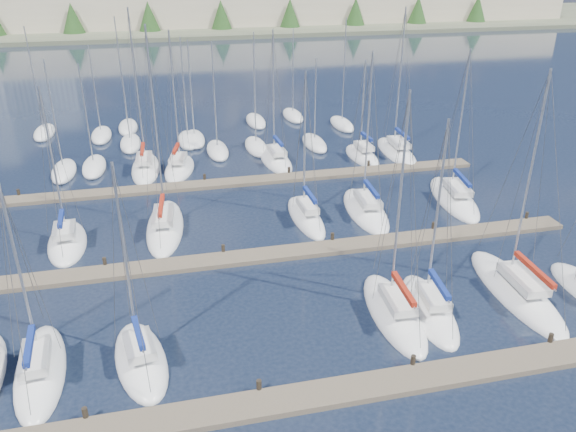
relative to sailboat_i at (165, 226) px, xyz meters
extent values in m
plane|color=#1C2538|center=(7.88, 37.88, -0.19)|extent=(400.00, 400.00, 0.00)
cube|color=#6B5E4C|center=(7.88, -20.12, -0.04)|extent=(44.00, 1.80, 0.35)
cylinder|color=#2D261C|center=(-4.12, -19.22, 0.11)|extent=(0.26, 0.26, 1.10)
cylinder|color=#2D261C|center=(3.88, -19.22, 0.11)|extent=(0.26, 0.26, 1.10)
cylinder|color=#2D261C|center=(11.88, -19.22, 0.11)|extent=(0.26, 0.26, 1.10)
cylinder|color=#2D261C|center=(19.88, -19.22, 0.11)|extent=(0.26, 0.26, 1.10)
cube|color=#6B5E4C|center=(7.88, -6.12, -0.04)|extent=(44.00, 1.80, 0.35)
cylinder|color=#2D261C|center=(-4.12, -5.22, 0.11)|extent=(0.26, 0.26, 1.10)
cylinder|color=#2D261C|center=(3.88, -5.22, 0.11)|extent=(0.26, 0.26, 1.10)
cylinder|color=#2D261C|center=(11.88, -5.22, 0.11)|extent=(0.26, 0.26, 1.10)
cylinder|color=#2D261C|center=(19.88, -5.22, 0.11)|extent=(0.26, 0.26, 1.10)
cylinder|color=#2D261C|center=(27.88, -5.22, 0.11)|extent=(0.26, 0.26, 1.10)
cube|color=#6B5E4C|center=(7.88, 7.88, -0.04)|extent=(44.00, 1.80, 0.35)
cylinder|color=#2D261C|center=(-12.12, 8.78, 0.11)|extent=(0.26, 0.26, 1.10)
cylinder|color=#2D261C|center=(-4.12, 8.78, 0.11)|extent=(0.26, 0.26, 1.10)
cylinder|color=#2D261C|center=(3.88, 8.78, 0.11)|extent=(0.26, 0.26, 1.10)
cylinder|color=#2D261C|center=(11.88, 8.78, 0.11)|extent=(0.26, 0.26, 1.10)
cylinder|color=#2D261C|center=(19.88, 8.78, 0.11)|extent=(0.26, 0.26, 1.10)
cylinder|color=#2D261C|center=(27.88, 8.78, 0.11)|extent=(0.26, 0.26, 1.10)
ellipsoid|color=white|center=(0.00, 0.03, -0.14)|extent=(3.57, 10.00, 1.60)
cube|color=silver|center=(-0.04, -0.46, 1.16)|extent=(1.80, 3.54, 0.50)
cylinder|color=#9EA0A5|center=(0.07, 0.81, 7.86)|extent=(0.14, 0.14, 13.89)
cylinder|color=#9EA0A5|center=(-0.10, -1.24, 2.21)|extent=(0.43, 4.11, 0.10)
cube|color=maroon|center=(-0.10, -1.24, 2.33)|extent=(0.61, 3.80, 0.30)
ellipsoid|color=white|center=(1.79, 12.65, -0.14)|extent=(4.09, 7.71, 1.60)
cube|color=silver|center=(1.71, 12.29, 1.16)|extent=(1.95, 2.81, 0.50)
cylinder|color=#9EA0A5|center=(1.90, 13.22, 6.89)|extent=(0.14, 0.14, 11.97)
cylinder|color=#9EA0A5|center=(1.59, 11.72, 2.21)|extent=(0.72, 3.03, 0.10)
cube|color=maroon|center=(1.59, 11.72, 2.33)|extent=(0.87, 2.83, 0.30)
ellipsoid|color=white|center=(-1.45, 13.43, -0.14)|extent=(3.00, 8.90, 1.60)
cube|color=black|center=(-1.45, 13.43, -0.14)|extent=(1.54, 4.27, 0.12)
cube|color=silver|center=(-1.47, 13.00, 1.16)|extent=(1.58, 3.13, 0.50)
cylinder|color=#9EA0A5|center=(-1.42, 14.14, 7.83)|extent=(0.14, 0.14, 13.84)
cylinder|color=#9EA0A5|center=(-1.49, 12.29, 2.21)|extent=(0.24, 3.70, 0.10)
cube|color=maroon|center=(-1.49, 12.29, 2.33)|extent=(0.43, 3.41, 0.30)
ellipsoid|color=white|center=(14.98, -14.72, -0.14)|extent=(3.41, 7.91, 1.60)
cube|color=silver|center=(14.93, -15.10, 1.16)|extent=(1.68, 2.83, 0.50)
cylinder|color=#9EA0A5|center=(15.06, -14.11, 6.16)|extent=(0.14, 0.14, 10.50)
cylinder|color=#9EA0A5|center=(14.86, -15.71, 2.21)|extent=(0.50, 3.21, 0.10)
cube|color=navy|center=(14.86, -15.71, 2.33)|extent=(0.67, 2.98, 0.30)
ellipsoid|color=white|center=(16.15, -0.60, -0.14)|extent=(3.55, 9.15, 1.60)
cube|color=black|center=(16.15, -0.60, -0.14)|extent=(1.82, 4.40, 0.12)
cube|color=silver|center=(16.12, -1.04, 1.16)|extent=(1.83, 3.24, 0.50)
cylinder|color=#9EA0A5|center=(16.20, 0.12, 6.72)|extent=(0.14, 0.14, 11.63)
cylinder|color=#9EA0A5|center=(16.07, -1.76, 2.21)|extent=(0.36, 3.76, 0.10)
cube|color=navy|center=(16.07, -1.76, 2.33)|extent=(0.54, 3.48, 0.30)
ellipsoid|color=white|center=(-7.05, -1.02, -0.14)|extent=(3.18, 7.29, 1.60)
cube|color=maroon|center=(-7.05, -1.02, -0.14)|extent=(1.64, 3.51, 0.12)
cube|color=silver|center=(-7.03, -1.37, 1.16)|extent=(1.66, 2.59, 0.50)
cylinder|color=#9EA0A5|center=(-7.09, -0.45, 6.07)|extent=(0.14, 0.14, 10.32)
cylinder|color=#9EA0A5|center=(-6.99, -1.94, 2.21)|extent=(0.30, 2.99, 0.10)
cube|color=navy|center=(-6.99, -1.94, 2.33)|extent=(0.48, 2.77, 0.30)
ellipsoid|color=white|center=(-1.73, -15.55, -0.14)|extent=(3.64, 7.15, 1.60)
cube|color=silver|center=(-1.67, -15.89, 1.16)|extent=(1.78, 2.59, 0.50)
cylinder|color=#9EA0A5|center=(-1.82, -15.01, 5.82)|extent=(0.14, 0.14, 9.82)
cylinder|color=#9EA0A5|center=(-1.58, -16.42, 2.21)|extent=(0.57, 2.84, 0.10)
cube|color=navy|center=(-1.58, -16.42, 2.33)|extent=(0.73, 2.65, 0.30)
ellipsoid|color=white|center=(11.44, 12.83, -0.14)|extent=(3.03, 8.09, 1.60)
cube|color=maroon|center=(11.44, 12.83, -0.14)|extent=(1.56, 3.89, 0.12)
cube|color=silver|center=(11.46, 12.43, 1.16)|extent=(1.59, 2.86, 0.50)
cylinder|color=#9EA0A5|center=(11.41, 13.47, 6.76)|extent=(0.14, 0.14, 11.70)
cylinder|color=#9EA0A5|center=(11.49, 11.80, 2.21)|extent=(0.26, 3.35, 0.10)
cube|color=navy|center=(11.49, 11.80, 2.33)|extent=(0.44, 3.09, 0.30)
ellipsoid|color=white|center=(24.42, 0.02, -0.14)|extent=(4.60, 10.05, 1.60)
cube|color=silver|center=(24.34, -0.45, 1.16)|extent=(2.20, 3.62, 0.50)
cylinder|color=#9EA0A5|center=(24.55, 0.79, 6.64)|extent=(0.14, 0.14, 11.45)
cylinder|color=#9EA0A5|center=(24.21, -1.22, 2.21)|extent=(0.79, 4.03, 0.10)
cube|color=navy|center=(24.21, -1.22, 2.33)|extent=(0.93, 3.74, 0.30)
ellipsoid|color=white|center=(24.42, 12.57, -0.14)|extent=(3.29, 9.63, 1.60)
cube|color=black|center=(24.42, 12.57, -0.14)|extent=(1.69, 4.63, 0.12)
cube|color=silver|center=(24.39, 12.09, 1.16)|extent=(1.70, 3.40, 0.50)
cylinder|color=#9EA0A5|center=(24.46, 13.32, 7.63)|extent=(0.14, 0.14, 13.45)
cylinder|color=#9EA0A5|center=(24.35, 11.33, 2.21)|extent=(0.32, 3.98, 0.10)
cube|color=navy|center=(24.35, 11.33, 2.33)|extent=(0.50, 3.68, 0.30)
ellipsoid|color=white|center=(-6.71, -15.25, -0.14)|extent=(3.06, 8.08, 1.60)
cube|color=black|center=(-6.71, -15.25, -0.14)|extent=(1.56, 3.89, 0.12)
cube|color=silver|center=(-6.68, -15.64, 1.16)|extent=(1.56, 2.87, 0.50)
cylinder|color=#9EA0A5|center=(-6.76, -14.62, 5.54)|extent=(0.14, 0.14, 9.26)
cylinder|color=#9EA0A5|center=(-6.63, -16.28, 2.21)|extent=(0.36, 3.32, 0.10)
cube|color=navy|center=(-6.63, -16.28, 2.33)|extent=(0.54, 3.07, 0.30)
ellipsoid|color=white|center=(21.14, -14.11, -0.14)|extent=(3.45, 10.48, 1.60)
cube|color=black|center=(21.14, -14.11, -0.14)|extent=(1.77, 5.04, 0.12)
cube|color=silver|center=(21.12, -14.63, 1.16)|extent=(1.78, 3.70, 0.50)
cylinder|color=#9EA0A5|center=(21.19, -13.29, 7.23)|extent=(0.14, 0.14, 12.64)
cylinder|color=#9EA0A5|center=(21.07, -15.45, 2.21)|extent=(0.33, 4.34, 0.10)
cube|color=maroon|center=(21.07, -15.45, 2.33)|extent=(0.51, 4.01, 0.30)
ellipsoid|color=white|center=(20.42, 12.08, -0.14)|extent=(2.69, 7.13, 1.60)
cube|color=silver|center=(20.43, 11.72, 1.16)|extent=(1.44, 2.51, 0.50)
cylinder|color=#9EA0A5|center=(20.40, 12.64, 5.26)|extent=(0.14, 0.14, 8.69)
cylinder|color=#9EA0A5|center=(20.45, 11.16, 2.21)|extent=(0.18, 2.97, 0.10)
cube|color=navy|center=(20.45, 11.16, 2.33)|extent=(0.38, 2.74, 0.30)
ellipsoid|color=white|center=(11.04, -0.77, -0.14)|extent=(2.33, 8.04, 1.60)
cube|color=silver|center=(11.05, -1.17, 1.16)|extent=(1.25, 2.82, 0.50)
cylinder|color=#9EA0A5|center=(11.03, -0.13, 6.15)|extent=(0.14, 0.14, 10.47)
cylinder|color=#9EA0A5|center=(11.06, -1.81, 2.21)|extent=(0.17, 3.36, 0.10)
cube|color=navy|center=(11.06, -1.81, 2.33)|extent=(0.36, 3.10, 0.30)
ellipsoid|color=white|center=(12.80, -14.56, -0.14)|extent=(3.20, 8.69, 1.60)
cube|color=maroon|center=(12.80, -14.56, -0.14)|extent=(1.64, 4.18, 0.12)
cube|color=silver|center=(12.77, -14.98, 1.16)|extent=(1.65, 3.08, 0.50)
cylinder|color=#9EA0A5|center=(12.84, -13.87, 6.94)|extent=(0.14, 0.14, 12.07)
cylinder|color=#9EA0A5|center=(12.72, -15.66, 2.21)|extent=(0.33, 3.58, 0.10)
cube|color=maroon|center=(12.72, -15.66, 2.33)|extent=(0.51, 3.31, 0.30)
cylinder|color=#9EA0A5|center=(-12.87, 27.78, 6.31)|extent=(0.12, 0.12, 11.20)
ellipsoid|color=white|center=(-12.87, 27.78, 0.06)|extent=(2.20, 6.40, 1.40)
cylinder|color=#9EA0A5|center=(3.94, 21.33, 5.78)|extent=(0.12, 0.12, 10.14)
ellipsoid|color=white|center=(3.94, 21.33, 0.06)|extent=(2.20, 6.40, 1.40)
cylinder|color=#9EA0A5|center=(3.20, 21.12, 5.95)|extent=(0.12, 0.12, 10.49)
ellipsoid|color=white|center=(3.20, 21.12, 0.06)|extent=(2.20, 6.40, 1.40)
cylinder|color=#9EA0A5|center=(16.95, 28.41, 5.74)|extent=(0.12, 0.12, 10.06)
ellipsoid|color=white|center=(16.95, 28.41, 0.06)|extent=(2.20, 6.40, 1.40)
cylinder|color=#9EA0A5|center=(-6.35, 25.22, 5.41)|extent=(0.12, 0.12, 9.39)
ellipsoid|color=white|center=(-6.35, 25.22, 0.06)|extent=(2.20, 6.40, 1.40)
cylinder|color=#9EA0A5|center=(-9.09, 14.07, 5.64)|extent=(0.12, 0.12, 9.85)
ellipsoid|color=white|center=(-9.09, 14.07, 0.06)|extent=(2.20, 6.40, 1.40)
cylinder|color=#9EA0A5|center=(-6.35, 14.71, 5.36)|extent=(0.12, 0.12, 9.30)
ellipsoid|color=white|center=(-6.35, 14.71, 0.06)|extent=(2.20, 6.40, 1.40)
cylinder|color=#9EA0A5|center=(21.85, 23.29, 6.55)|extent=(0.12, 0.12, 11.68)
ellipsoid|color=white|center=(21.85, 23.29, 0.06)|extent=(2.20, 6.40, 1.40)
cylinder|color=#9EA0A5|center=(10.19, 17.20, 5.59)|extent=(0.12, 0.12, 9.76)
ellipsoid|color=white|center=(10.19, 17.20, 0.06)|extent=(2.20, 6.40, 1.40)
cylinder|color=#9EA0A5|center=(-3.46, 27.79, 6.68)|extent=(0.12, 0.12, 11.95)
ellipsoid|color=white|center=(-3.46, 27.79, 0.06)|extent=(2.20, 6.40, 1.40)
cylinder|color=#9EA0A5|center=(16.64, 16.94, 4.94)|extent=(0.12, 0.12, 8.46)
ellipsoid|color=white|center=(16.64, 16.94, 0.06)|extent=(2.20, 6.40, 1.40)
cylinder|color=#9EA0A5|center=(-3.03, 21.35, 4.77)|extent=(0.12, 0.12, 8.12)
ellipsoid|color=white|center=(-3.03, 21.35, 0.06)|extent=(2.20, 6.40, 1.40)
cylinder|color=#9EA0A5|center=(11.88, 26.97, 5.71)|extent=(0.12, 0.12, 10.00)
ellipsoid|color=white|center=(11.88, 26.97, 0.06)|extent=(2.20, 6.40, 1.40)
cylinder|color=#9EA0A5|center=(5.99, 16.85, 5.98)|extent=(0.12, 0.12, 10.54)
ellipsoid|color=white|center=(5.99, 16.85, 0.06)|extent=(2.20, 6.40, 1.40)
cube|color=#666B51|center=(7.88, 127.88, 0.31)|extent=(400.00, 60.00, 1.00)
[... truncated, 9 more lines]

